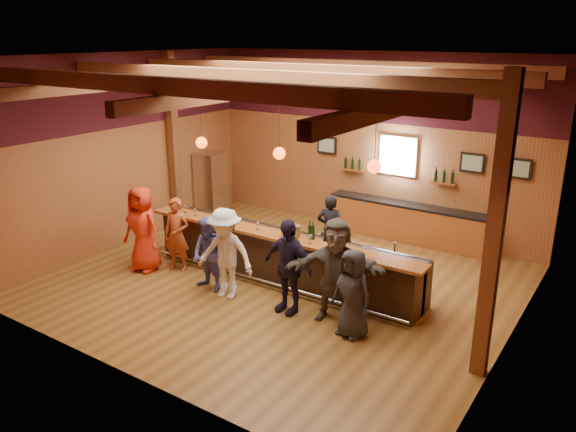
# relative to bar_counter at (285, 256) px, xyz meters

# --- Properties ---
(room) EXTENTS (9.04, 9.00, 4.52)m
(room) POSITION_rel_bar_counter_xyz_m (-0.02, -0.09, 2.69)
(room) COLOR brown
(room) RESTS_ON ground
(bar_counter) EXTENTS (6.30, 1.07, 1.11)m
(bar_counter) POSITION_rel_bar_counter_xyz_m (0.00, 0.00, 0.00)
(bar_counter) COLOR black
(bar_counter) RESTS_ON ground
(back_bar_cabinet) EXTENTS (4.00, 0.52, 0.95)m
(back_bar_cabinet) POSITION_rel_bar_counter_xyz_m (1.18, 3.57, -0.05)
(back_bar_cabinet) COLOR brown
(back_bar_cabinet) RESTS_ON ground
(window) EXTENTS (0.95, 0.09, 0.95)m
(window) POSITION_rel_bar_counter_xyz_m (0.78, 3.80, 1.53)
(window) COLOR silver
(window) RESTS_ON room
(framed_pictures) EXTENTS (5.35, 0.05, 0.45)m
(framed_pictures) POSITION_rel_bar_counter_xyz_m (1.65, 3.79, 1.58)
(framed_pictures) COLOR black
(framed_pictures) RESTS_ON room
(wine_shelves) EXTENTS (3.00, 0.18, 0.30)m
(wine_shelves) POSITION_rel_bar_counter_xyz_m (0.78, 3.73, 1.10)
(wine_shelves) COLOR brown
(wine_shelves) RESTS_ON room
(pendant_lights) EXTENTS (4.24, 0.24, 1.37)m
(pendant_lights) POSITION_rel_bar_counter_xyz_m (-0.02, -0.15, 2.19)
(pendant_lights) COLOR black
(pendant_lights) RESTS_ON room
(stainless_fridge) EXTENTS (0.70, 0.70, 1.80)m
(stainless_fridge) POSITION_rel_bar_counter_xyz_m (-4.12, 2.45, 0.38)
(stainless_fridge) COLOR silver
(stainless_fridge) RESTS_ON ground
(customer_orange) EXTENTS (0.95, 0.65, 1.86)m
(customer_orange) POSITION_rel_bar_counter_xyz_m (-2.82, -1.25, 0.41)
(customer_orange) COLOR red
(customer_orange) RESTS_ON ground
(customer_redvest) EXTENTS (0.66, 0.51, 1.61)m
(customer_redvest) POSITION_rel_bar_counter_xyz_m (-2.19, -0.86, 0.29)
(customer_redvest) COLOR #9E401C
(customer_redvest) RESTS_ON ground
(customer_denim) EXTENTS (0.80, 0.66, 1.51)m
(customer_denim) POSITION_rel_bar_counter_xyz_m (-0.97, -1.23, 0.23)
(customer_denim) COLOR #5659AC
(customer_denim) RESTS_ON ground
(customer_white) EXTENTS (1.25, 0.85, 1.80)m
(customer_white) POSITION_rel_bar_counter_xyz_m (-0.49, -1.29, 0.38)
(customer_white) COLOR silver
(customer_white) RESTS_ON ground
(customer_navy) EXTENTS (1.09, 0.53, 1.79)m
(customer_navy) POSITION_rel_bar_counter_xyz_m (0.83, -1.12, 0.37)
(customer_navy) COLOR black
(customer_navy) RESTS_ON ground
(customer_brown) EXTENTS (1.83, 1.25, 1.89)m
(customer_brown) POSITION_rel_bar_counter_xyz_m (1.68, -0.88, 0.43)
(customer_brown) COLOR #4E483E
(customer_brown) RESTS_ON ground
(customer_dark) EXTENTS (0.84, 0.63, 1.55)m
(customer_dark) POSITION_rel_bar_counter_xyz_m (2.20, -1.24, 0.25)
(customer_dark) COLOR #262628
(customer_dark) RESTS_ON ground
(bartender) EXTENTS (0.67, 0.52, 1.62)m
(bartender) POSITION_rel_bar_counter_xyz_m (0.39, 1.19, 0.29)
(bartender) COLOR black
(bartender) RESTS_ON ground
(ice_bucket) EXTENTS (0.22, 0.22, 0.24)m
(ice_bucket) POSITION_rel_bar_counter_xyz_m (0.42, -0.26, 0.71)
(ice_bucket) COLOR brown
(ice_bucket) RESTS_ON bar_counter
(bottle_a) EXTENTS (0.08, 0.08, 0.35)m
(bottle_a) POSITION_rel_bar_counter_xyz_m (0.71, -0.17, 0.73)
(bottle_a) COLOR black
(bottle_a) RESTS_ON bar_counter
(bottle_b) EXTENTS (0.08, 0.08, 0.36)m
(bottle_b) POSITION_rel_bar_counter_xyz_m (0.77, -0.17, 0.73)
(bottle_b) COLOR black
(bottle_b) RESTS_ON bar_counter
(glass_a) EXTENTS (0.08, 0.08, 0.17)m
(glass_a) POSITION_rel_bar_counter_xyz_m (-2.45, -0.31, 0.71)
(glass_a) COLOR silver
(glass_a) RESTS_ON bar_counter
(glass_b) EXTENTS (0.07, 0.07, 0.16)m
(glass_b) POSITION_rel_bar_counter_xyz_m (-2.14, -0.33, 0.70)
(glass_b) COLOR silver
(glass_b) RESTS_ON bar_counter
(glass_c) EXTENTS (0.09, 0.09, 0.20)m
(glass_c) POSITION_rel_bar_counter_xyz_m (-1.49, -0.27, 0.73)
(glass_c) COLOR silver
(glass_c) RESTS_ON bar_counter
(glass_d) EXTENTS (0.09, 0.09, 0.20)m
(glass_d) POSITION_rel_bar_counter_xyz_m (-1.17, -0.30, 0.73)
(glass_d) COLOR silver
(glass_d) RESTS_ON bar_counter
(glass_e) EXTENTS (0.07, 0.07, 0.16)m
(glass_e) POSITION_rel_bar_counter_xyz_m (-0.45, -0.32, 0.70)
(glass_e) COLOR silver
(glass_e) RESTS_ON bar_counter
(glass_f) EXTENTS (0.08, 0.08, 0.19)m
(glass_f) POSITION_rel_bar_counter_xyz_m (0.85, -0.40, 0.72)
(glass_f) COLOR silver
(glass_f) RESTS_ON bar_counter
(glass_g) EXTENTS (0.09, 0.09, 0.19)m
(glass_g) POSITION_rel_bar_counter_xyz_m (1.38, -0.27, 0.73)
(glass_g) COLOR silver
(glass_g) RESTS_ON bar_counter
(glass_h) EXTENTS (0.07, 0.07, 0.16)m
(glass_h) POSITION_rel_bar_counter_xyz_m (1.94, -0.32, 0.70)
(glass_h) COLOR silver
(glass_h) RESTS_ON bar_counter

